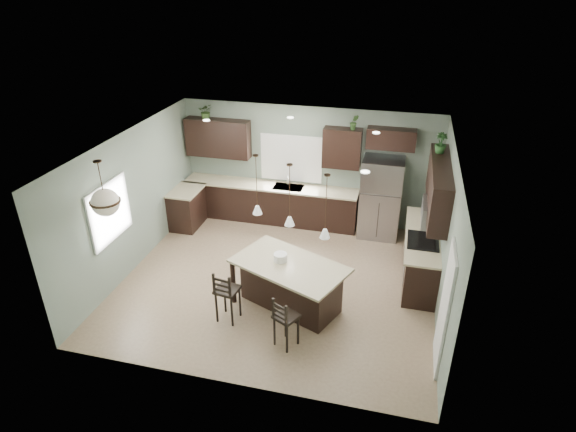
% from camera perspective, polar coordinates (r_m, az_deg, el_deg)
% --- Properties ---
extents(ground, '(6.00, 6.00, 0.00)m').
position_cam_1_polar(ground, '(9.65, -1.16, -7.61)').
color(ground, '#9E8466').
rests_on(ground, ground).
extents(pantry_door, '(0.04, 0.82, 2.04)m').
position_cam_1_polar(pantry_door, '(7.61, 18.03, -10.53)').
color(pantry_door, white).
rests_on(pantry_door, ground).
extents(window_back, '(1.35, 0.02, 1.00)m').
position_cam_1_polar(window_back, '(11.38, 0.41, 6.87)').
color(window_back, white).
rests_on(window_back, room_shell).
extents(window_left, '(0.02, 1.10, 1.00)m').
position_cam_1_polar(window_left, '(9.40, -20.46, 0.46)').
color(window_left, white).
rests_on(window_left, room_shell).
extents(left_return_cabs, '(0.60, 0.90, 0.90)m').
position_cam_1_polar(left_return_cabs, '(11.65, -11.90, 0.88)').
color(left_return_cabs, black).
rests_on(left_return_cabs, ground).
extents(left_return_countertop, '(0.66, 0.96, 0.04)m').
position_cam_1_polar(left_return_countertop, '(11.45, -12.03, 2.98)').
color(left_return_countertop, '#C1B792').
rests_on(left_return_countertop, left_return_cabs).
extents(back_lower_cabs, '(4.20, 0.60, 0.90)m').
position_cam_1_polar(back_lower_cabs, '(11.66, -2.09, 1.51)').
color(back_lower_cabs, black).
rests_on(back_lower_cabs, ground).
extents(back_countertop, '(4.20, 0.66, 0.04)m').
position_cam_1_polar(back_countertop, '(11.45, -2.16, 3.59)').
color(back_countertop, '#C1B792').
rests_on(back_countertop, back_lower_cabs).
extents(sink_inset, '(0.70, 0.45, 0.01)m').
position_cam_1_polar(sink_inset, '(11.33, 0.03, 3.44)').
color(sink_inset, gray).
rests_on(sink_inset, back_countertop).
extents(faucet, '(0.02, 0.02, 0.28)m').
position_cam_1_polar(faucet, '(11.25, -0.00, 4.05)').
color(faucet, silver).
rests_on(faucet, back_countertop).
extents(back_upper_left, '(1.55, 0.34, 0.90)m').
position_cam_1_polar(back_upper_left, '(11.62, -8.29, 9.12)').
color(back_upper_left, black).
rests_on(back_upper_left, room_shell).
extents(back_upper_right, '(0.85, 0.34, 0.90)m').
position_cam_1_polar(back_upper_right, '(10.89, 6.43, 7.99)').
color(back_upper_right, black).
rests_on(back_upper_right, room_shell).
extents(fridge_header, '(1.05, 0.34, 0.45)m').
position_cam_1_polar(fridge_header, '(10.72, 12.13, 8.93)').
color(fridge_header, black).
rests_on(fridge_header, room_shell).
extents(right_lower_cabs, '(0.60, 2.35, 0.90)m').
position_cam_1_polar(right_lower_cabs, '(9.92, 15.47, -4.56)').
color(right_lower_cabs, black).
rests_on(right_lower_cabs, ground).
extents(right_countertop, '(0.66, 2.35, 0.04)m').
position_cam_1_polar(right_countertop, '(9.68, 15.70, -2.18)').
color(right_countertop, '#C1B792').
rests_on(right_countertop, right_lower_cabs).
extents(cooktop, '(0.58, 0.75, 0.02)m').
position_cam_1_polar(cooktop, '(9.43, 15.72, -2.85)').
color(cooktop, black).
rests_on(cooktop, right_countertop).
extents(wall_oven_front, '(0.01, 0.72, 0.60)m').
position_cam_1_polar(wall_oven_front, '(9.67, 13.67, -5.20)').
color(wall_oven_front, gray).
rests_on(wall_oven_front, right_lower_cabs).
extents(right_upper_cabs, '(0.34, 2.35, 0.90)m').
position_cam_1_polar(right_upper_cabs, '(9.25, 17.41, 3.28)').
color(right_upper_cabs, black).
rests_on(right_upper_cabs, room_shell).
extents(microwave, '(0.40, 0.75, 0.40)m').
position_cam_1_polar(microwave, '(9.16, 16.81, 0.36)').
color(microwave, gray).
rests_on(microwave, right_upper_cabs).
extents(refrigerator, '(0.90, 0.74, 1.85)m').
position_cam_1_polar(refrigerator, '(11.01, 10.91, 2.10)').
color(refrigerator, gray).
rests_on(refrigerator, ground).
extents(kitchen_island, '(2.25, 1.80, 0.92)m').
position_cam_1_polar(kitchen_island, '(8.69, 0.17, -8.30)').
color(kitchen_island, black).
rests_on(kitchen_island, ground).
extents(serving_dish, '(0.24, 0.24, 0.14)m').
position_cam_1_polar(serving_dish, '(8.49, -0.91, -4.91)').
color(serving_dish, white).
rests_on(serving_dish, kitchen_island).
extents(bar_stool_left, '(0.43, 0.43, 1.02)m').
position_cam_1_polar(bar_stool_left, '(8.46, -7.17, -9.28)').
color(bar_stool_left, black).
rests_on(bar_stool_left, ground).
extents(bar_stool_right, '(0.48, 0.48, 0.95)m').
position_cam_1_polar(bar_stool_right, '(7.90, -0.20, -12.39)').
color(bar_stool_right, black).
rests_on(bar_stool_right, ground).
extents(pendant_left, '(0.17, 0.17, 1.10)m').
position_cam_1_polar(pendant_left, '(8.19, -3.75, 3.69)').
color(pendant_left, silver).
rests_on(pendant_left, room_shell).
extents(pendant_center, '(0.17, 0.17, 1.10)m').
position_cam_1_polar(pendant_center, '(7.79, 0.19, 2.46)').
color(pendant_center, silver).
rests_on(pendant_center, room_shell).
extents(pendant_right, '(0.17, 0.17, 1.10)m').
position_cam_1_polar(pendant_right, '(7.43, 4.52, 1.08)').
color(pendant_right, silver).
rests_on(pendant_right, room_shell).
extents(chandelier, '(0.51, 0.51, 0.99)m').
position_cam_1_polar(chandelier, '(8.47, -21.13, 3.07)').
color(chandelier, '#EFDFC3').
rests_on(chandelier, room_shell).
extents(plant_back_left, '(0.40, 0.37, 0.37)m').
position_cam_1_polar(plant_back_left, '(11.51, -9.69, 12.14)').
color(plant_back_left, '#365424').
rests_on(plant_back_left, back_upper_left).
extents(plant_back_right, '(0.21, 0.18, 0.34)m').
position_cam_1_polar(plant_back_right, '(10.65, 7.85, 10.96)').
color(plant_back_right, '#345A27').
rests_on(plant_back_right, back_upper_right).
extents(plant_right_wall, '(0.27, 0.27, 0.39)m').
position_cam_1_polar(plant_right_wall, '(9.59, 17.67, 8.24)').
color(plant_right_wall, '#275424').
rests_on(plant_right_wall, right_upper_cabs).
extents(room_shell, '(6.00, 6.00, 6.00)m').
position_cam_1_polar(room_shell, '(8.79, -1.26, 1.51)').
color(room_shell, slate).
rests_on(room_shell, ground).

